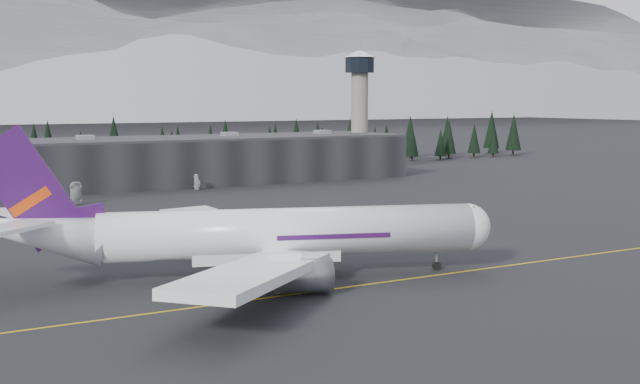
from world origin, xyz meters
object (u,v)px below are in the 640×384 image
terminal (124,162)px  gse_vehicle_b (197,187)px  control_tower (360,98)px  gse_vehicle_a (76,202)px  jet_main (244,235)px

terminal → gse_vehicle_b: size_ratio=38.64×
control_tower → gse_vehicle_b: bearing=-161.1°
control_tower → gse_vehicle_a: control_tower is taller
jet_main → control_tower: bearing=71.0°
control_tower → jet_main: 151.68m
gse_vehicle_a → gse_vehicle_b: bearing=18.3°
terminal → gse_vehicle_a: 38.57m
control_tower → terminal: bearing=-177.7°
jet_main → gse_vehicle_b: bearing=91.4°
gse_vehicle_a → gse_vehicle_b: 36.32m
terminal → jet_main: size_ratio=2.44×
terminal → control_tower: control_tower is taller
gse_vehicle_b → terminal: bearing=-143.9°
jet_main → gse_vehicle_a: size_ratio=12.74×
control_tower → jet_main: bearing=-127.8°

